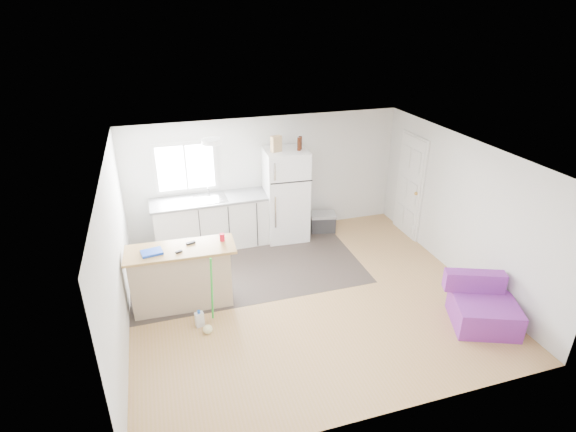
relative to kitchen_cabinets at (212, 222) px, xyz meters
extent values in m
cube|color=#AD8348|center=(1.18, -2.15, -0.51)|extent=(5.50, 5.00, 0.01)
cube|color=white|center=(1.18, -2.15, 1.89)|extent=(5.50, 5.00, 0.01)
cube|color=silver|center=(1.18, 0.35, 0.69)|extent=(5.50, 0.01, 2.40)
cube|color=silver|center=(1.18, -4.65, 0.69)|extent=(5.50, 0.01, 2.40)
cube|color=silver|center=(-1.57, -2.15, 0.69)|extent=(0.01, 5.00, 2.40)
cube|color=silver|center=(3.93, -2.15, 0.69)|extent=(0.01, 5.00, 2.40)
cube|color=#372D29|center=(0.45, -0.90, -0.51)|extent=(4.05, 2.50, 0.00)
cube|color=white|center=(-0.37, 0.34, 1.04)|extent=(1.18, 0.04, 0.98)
cube|color=white|center=(-0.37, 0.32, 1.04)|extent=(1.05, 0.01, 0.85)
cube|color=white|center=(-0.37, 0.31, 1.04)|extent=(0.03, 0.02, 0.85)
cube|color=white|center=(3.90, -0.60, 0.51)|extent=(0.05, 0.82, 2.03)
cube|color=white|center=(3.91, -0.60, 0.51)|extent=(0.03, 0.92, 2.10)
sphere|color=gold|center=(3.85, -0.92, 0.49)|extent=(0.07, 0.07, 0.07)
cylinder|color=white|center=(-0.02, -0.95, 1.85)|extent=(0.30, 0.30, 0.07)
cube|color=white|center=(0.00, 0.00, -0.03)|extent=(2.18, 0.68, 0.96)
cube|color=slate|center=(0.00, 0.00, 0.47)|extent=(2.25, 0.73, 0.04)
cube|color=silver|center=(0.00, -0.03, 0.47)|extent=(0.60, 0.46, 0.07)
cube|color=tan|center=(-0.74, -1.80, -0.03)|extent=(1.51, 0.59, 0.96)
cube|color=#A37E46|center=(-0.71, -1.80, 0.47)|extent=(1.65, 0.69, 0.04)
cube|color=white|center=(1.48, -0.05, 0.41)|extent=(0.85, 0.80, 1.83)
cube|color=black|center=(1.48, -0.43, 0.81)|extent=(0.81, 0.05, 0.02)
cube|color=silver|center=(1.15, -0.44, 1.05)|extent=(0.03, 0.02, 0.33)
cube|color=silver|center=(1.15, -0.44, 0.24)|extent=(0.03, 0.02, 0.64)
cube|color=#2B2C2E|center=(2.29, -0.04, -0.34)|extent=(0.56, 0.43, 0.33)
cube|color=gray|center=(2.29, -0.04, -0.14)|extent=(0.58, 0.46, 0.07)
cube|color=purple|center=(3.44, -3.61, -0.30)|extent=(1.12, 1.09, 0.41)
cube|color=purple|center=(3.44, -3.30, 0.06)|extent=(0.89, 0.52, 0.31)
cube|color=silver|center=(-0.57, -2.42, -0.39)|extent=(0.14, 0.11, 0.23)
cylinder|color=#194EB5|center=(-0.57, -2.42, -0.26)|extent=(0.05, 0.05, 0.04)
cylinder|color=green|center=(-0.36, -2.49, 0.13)|extent=(0.04, 0.33, 1.21)
sphere|color=beige|center=(-0.48, -2.61, -0.45)|extent=(0.14, 0.14, 0.14)
cylinder|color=red|center=(-0.06, -1.74, 0.55)|extent=(0.09, 0.09, 0.12)
cube|color=blue|center=(-1.12, -1.83, 0.51)|extent=(0.33, 0.27, 0.04)
cube|color=black|center=(-0.54, -1.70, 0.51)|extent=(0.15, 0.09, 0.03)
cube|color=black|center=(-0.74, -1.92, 0.51)|extent=(0.11, 0.08, 0.03)
cube|color=tan|center=(1.28, -0.11, 1.47)|extent=(0.22, 0.16, 0.30)
cylinder|color=#3B170A|center=(1.70, -0.16, 1.45)|extent=(0.09, 0.09, 0.25)
cylinder|color=#3B170A|center=(1.75, -0.09, 1.45)|extent=(0.07, 0.07, 0.25)
camera|label=1|loc=(-0.89, -7.90, 3.78)|focal=28.00mm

